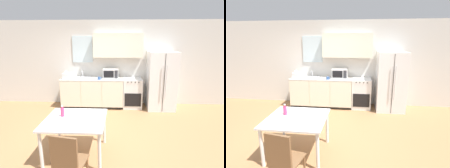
% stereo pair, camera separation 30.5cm
% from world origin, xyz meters
% --- Properties ---
extents(ground_plane, '(12.00, 12.00, 0.00)m').
position_xyz_m(ground_plane, '(0.00, 0.00, 0.00)').
color(ground_plane, '#9E7047').
extents(wall_back, '(12.00, 0.38, 2.70)m').
position_xyz_m(wall_back, '(0.07, 2.06, 1.44)').
color(wall_back, silver).
rests_on(wall_back, ground_plane).
extents(kitchen_counter, '(1.95, 0.67, 0.92)m').
position_xyz_m(kitchen_counter, '(-0.28, 1.74, 0.47)').
color(kitchen_counter, '#333333').
rests_on(kitchen_counter, ground_plane).
extents(oven_range, '(0.58, 0.63, 0.93)m').
position_xyz_m(oven_range, '(0.98, 1.75, 0.46)').
color(oven_range, white).
rests_on(oven_range, ground_plane).
extents(refrigerator, '(0.82, 0.80, 1.76)m').
position_xyz_m(refrigerator, '(1.84, 1.68, 0.88)').
color(refrigerator, white).
rests_on(refrigerator, ground_plane).
extents(kitchen_sink, '(0.56, 0.41, 0.20)m').
position_xyz_m(kitchen_sink, '(-0.62, 1.75, 0.94)').
color(kitchen_sink, '#B7BABC').
rests_on(kitchen_sink, kitchen_counter).
extents(microwave, '(0.48, 0.37, 0.29)m').
position_xyz_m(microwave, '(0.29, 1.85, 1.07)').
color(microwave, silver).
rests_on(microwave, kitchen_counter).
extents(coffee_mug, '(0.12, 0.08, 0.09)m').
position_xyz_m(coffee_mug, '(-0.04, 1.55, 0.97)').
color(coffee_mug, '#335999').
rests_on(coffee_mug, kitchen_counter).
extents(grocery_bag_0, '(0.21, 0.19, 0.26)m').
position_xyz_m(grocery_bag_0, '(-1.06, 1.60, 1.03)').
color(grocery_bag_0, white).
rests_on(grocery_bag_0, kitchen_counter).
extents(dining_table, '(1.07, 0.96, 0.73)m').
position_xyz_m(dining_table, '(-0.20, -0.77, 0.63)').
color(dining_table, white).
rests_on(dining_table, ground_plane).
extents(dining_chair_near, '(0.46, 0.46, 0.93)m').
position_xyz_m(dining_chair_near, '(-0.10, -1.63, 0.54)').
color(dining_chair_near, brown).
rests_on(dining_chair_near, ground_plane).
extents(drink_bottle, '(0.07, 0.07, 0.21)m').
position_xyz_m(drink_bottle, '(-0.46, -0.67, 0.81)').
color(drink_bottle, '#DB386B').
rests_on(drink_bottle, dining_table).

